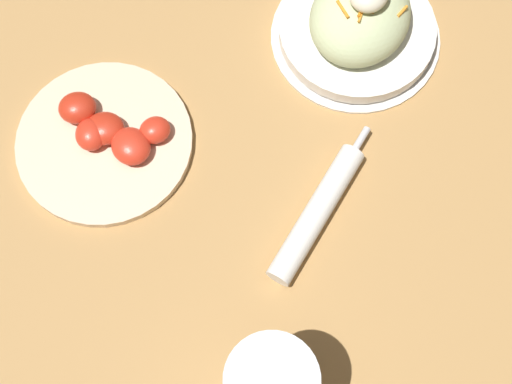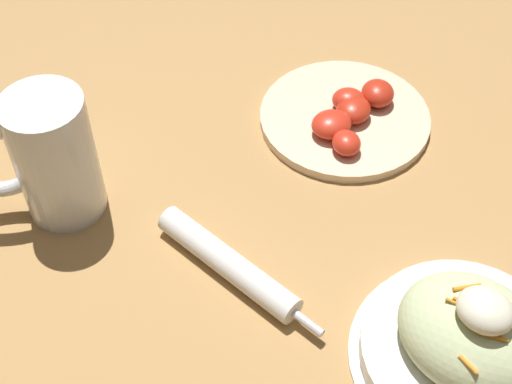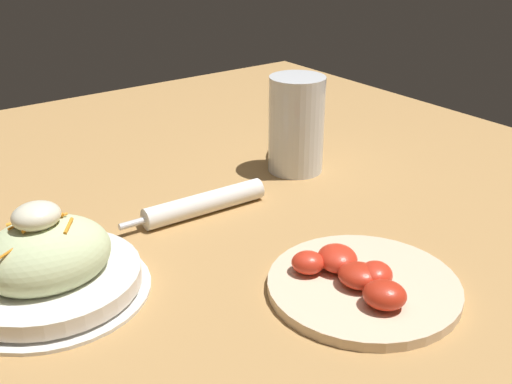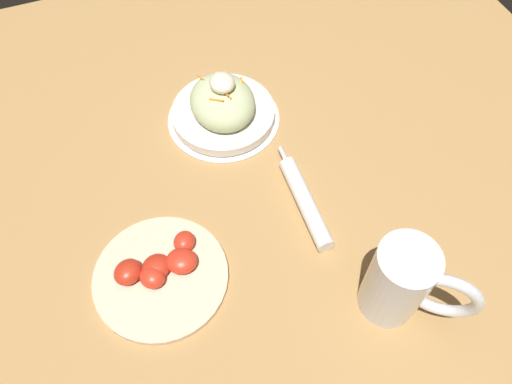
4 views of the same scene
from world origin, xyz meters
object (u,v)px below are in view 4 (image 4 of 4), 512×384
Objects in this scene: beer_mug at (400,285)px; tomato_plate at (161,273)px; napkin_roll at (305,202)px; salad_plate at (223,108)px.

beer_mug reaches higher than tomato_plate.
napkin_roll is at bearing 98.03° from tomato_plate.
salad_plate is 0.25m from napkin_roll.
tomato_plate is at bearing -81.97° from napkin_roll.
tomato_plate is at bearing -118.11° from beer_mug.
tomato_plate is (0.28, -0.20, -0.02)m from salad_plate.
salad_plate is at bearing -165.38° from beer_mug.
beer_mug is (0.45, 0.12, 0.04)m from salad_plate.
salad_plate reaches higher than napkin_roll.
salad_plate is 1.00× the size of napkin_roll.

